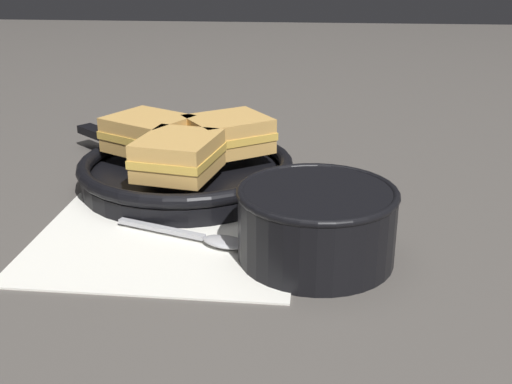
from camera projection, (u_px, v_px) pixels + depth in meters
The scene contains 8 objects.
ground_plane at pixel (237, 234), 0.72m from camera, with size 4.00×4.00×0.00m, color #56514C.
napkin at pixel (166, 238), 0.70m from camera, with size 0.29×0.25×0.00m.
soup_bowl at pixel (317, 220), 0.65m from camera, with size 0.16×0.16×0.08m.
spoon at pixel (207, 238), 0.69m from camera, with size 0.16×0.07×0.01m.
skillet at pixel (185, 172), 0.85m from camera, with size 0.34×0.32×0.04m.
sandwich_near_left at pixel (148, 133), 0.86m from camera, with size 0.13×0.13×0.05m.
sandwich_near_right at pixel (178, 155), 0.77m from camera, with size 0.11×0.12×0.05m.
sandwich_far_left at pixel (228, 134), 0.86m from camera, with size 0.13×0.13×0.05m.
Camera 1 is at (0.08, -0.65, 0.31)m, focal length 45.00 mm.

